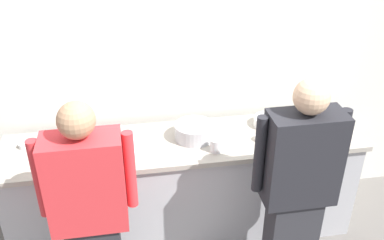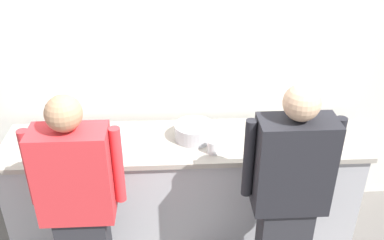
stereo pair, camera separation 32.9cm
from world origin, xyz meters
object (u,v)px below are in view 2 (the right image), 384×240
(squeeze_bottle_primary, at_px, (61,146))
(sheet_tray, at_px, (128,141))
(chef_center, at_px, (289,196))
(mixing_bowl_steel, at_px, (194,131))
(squeeze_bottle_secondary, at_px, (297,125))
(ramekin_orange_sauce, at_px, (260,142))
(chef_near_left, at_px, (79,205))
(ramekin_red_sauce, at_px, (30,135))
(deli_cup, at_px, (213,147))
(ramekin_green_sauce, at_px, (310,141))
(plate_stack_front, at_px, (272,126))

(squeeze_bottle_primary, bearing_deg, sheet_tray, 20.28)
(chef_center, relative_size, mixing_bowl_steel, 5.53)
(squeeze_bottle_secondary, distance_m, ramekin_orange_sauce, 0.34)
(chef_near_left, distance_m, ramekin_red_sauce, 0.94)
(chef_near_left, relative_size, deli_cup, 16.27)
(ramekin_green_sauce, bearing_deg, ramekin_orange_sauce, 177.76)
(deli_cup, bearing_deg, ramekin_orange_sauce, 13.75)
(squeeze_bottle_secondary, height_order, ramekin_red_sauce, squeeze_bottle_secondary)
(chef_near_left, distance_m, squeeze_bottle_secondary, 1.74)
(plate_stack_front, height_order, deli_cup, deli_cup)
(chef_center, height_order, squeeze_bottle_primary, chef_center)
(ramekin_green_sauce, relative_size, ramekin_orange_sauce, 1.08)
(ramekin_green_sauce, xyz_separation_m, ramekin_red_sauce, (-2.17, 0.22, -0.00))
(ramekin_orange_sauce, bearing_deg, ramekin_green_sauce, -2.24)
(chef_near_left, bearing_deg, chef_center, -0.40)
(plate_stack_front, xyz_separation_m, ramekin_green_sauce, (0.25, -0.23, -0.01))
(squeeze_bottle_primary, distance_m, deli_cup, 1.11)
(chef_near_left, bearing_deg, squeeze_bottle_secondary, 24.14)
(plate_stack_front, xyz_separation_m, squeeze_bottle_primary, (-1.61, -0.30, 0.05))
(sheet_tray, relative_size, ramekin_red_sauce, 4.57)
(squeeze_bottle_primary, height_order, ramekin_green_sauce, squeeze_bottle_primary)
(sheet_tray, bearing_deg, ramekin_orange_sauce, -4.69)
(chef_near_left, distance_m, mixing_bowl_steel, 1.05)
(squeeze_bottle_primary, bearing_deg, ramekin_green_sauce, 2.22)
(squeeze_bottle_primary, height_order, ramekin_orange_sauce, squeeze_bottle_primary)
(chef_center, xyz_separation_m, squeeze_bottle_secondary, (0.23, 0.72, 0.11))
(chef_near_left, bearing_deg, plate_stack_front, 29.40)
(ramekin_red_sauce, xyz_separation_m, deli_cup, (1.42, -0.29, 0.03))
(sheet_tray, xyz_separation_m, ramekin_green_sauce, (1.40, -0.10, 0.01))
(deli_cup, bearing_deg, mixing_bowl_steel, 122.28)
(squeeze_bottle_secondary, height_order, ramekin_orange_sauce, squeeze_bottle_secondary)
(deli_cup, bearing_deg, sheet_tray, 164.95)
(mixing_bowl_steel, distance_m, ramekin_orange_sauce, 0.52)
(mixing_bowl_steel, height_order, ramekin_green_sauce, mixing_bowl_steel)
(mixing_bowl_steel, relative_size, ramekin_orange_sauce, 3.51)
(ramekin_orange_sauce, relative_size, deli_cup, 0.86)
(sheet_tray, xyz_separation_m, squeeze_bottle_secondary, (1.32, 0.04, 0.08))
(squeeze_bottle_primary, relative_size, deli_cup, 1.87)
(plate_stack_front, xyz_separation_m, ramekin_orange_sauce, (-0.13, -0.21, -0.01))
(chef_center, distance_m, deli_cup, 0.67)
(chef_near_left, height_order, chef_center, chef_center)
(chef_center, xyz_separation_m, deli_cup, (-0.44, 0.50, 0.07))
(plate_stack_front, xyz_separation_m, ramekin_red_sauce, (-1.92, -0.01, -0.01))
(chef_center, height_order, plate_stack_front, chef_center)
(sheet_tray, xyz_separation_m, squeeze_bottle_primary, (-0.46, -0.17, 0.08))
(squeeze_bottle_secondary, xyz_separation_m, deli_cup, (-0.68, -0.22, -0.04))
(plate_stack_front, distance_m, mixing_bowl_steel, 0.64)
(squeeze_bottle_primary, relative_size, ramekin_green_sauce, 2.02)
(ramekin_green_sauce, relative_size, deli_cup, 0.93)
(ramekin_green_sauce, xyz_separation_m, deli_cup, (-0.75, -0.08, 0.03))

